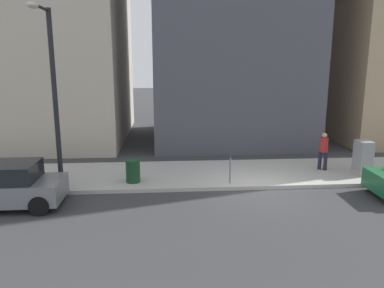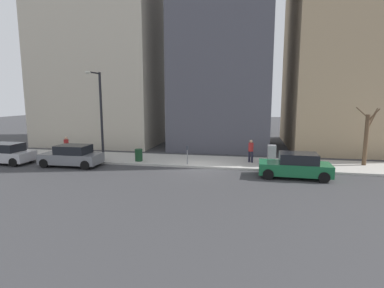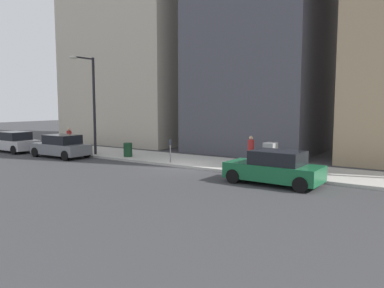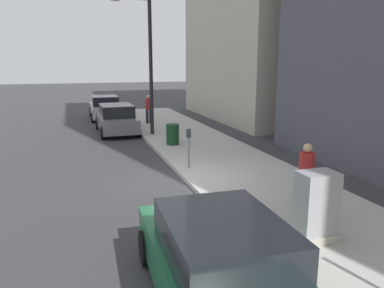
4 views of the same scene
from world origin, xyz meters
name	(u,v)px [view 2 (image 2 of 4)]	position (x,y,z in m)	size (l,w,h in m)	color
ground_plane	(201,168)	(0.00, 0.00, 0.00)	(120.00, 120.00, 0.00)	#38383A
sidewalk	(205,161)	(2.00, 0.00, 0.07)	(4.00, 36.00, 0.15)	#B2AFA8
parked_car_green	(295,166)	(-1.26, -6.02, 0.74)	(2.05, 4.26, 1.52)	#196038
parked_car_grey	(72,156)	(-1.03, 9.12, 0.74)	(1.97, 4.22, 1.52)	slate
parked_car_silver	(5,154)	(-1.16, 14.54, 0.74)	(1.95, 4.22, 1.52)	#B7B7BC
parking_meter	(187,153)	(0.45, 1.04, 0.98)	(0.14, 0.10, 1.35)	slate
utility_box	(272,155)	(1.30, -4.79, 0.85)	(0.83, 0.61, 1.43)	#A8A399
streetlamp	(99,109)	(0.28, 7.53, 4.02)	(1.97, 0.32, 6.50)	black
bare_tree	(366,137)	(2.61, -11.21, 2.10)	(1.51, 1.74, 4.07)	brown
trash_bin	(139,155)	(0.90, 4.85, 0.60)	(0.56, 0.56, 0.90)	#14381E
pedestrian_near_meter	(251,150)	(2.03, -3.36, 1.09)	(0.36, 0.36, 1.66)	#1E1E2D
pedestrian_midblock	(66,146)	(1.06, 10.90, 1.09)	(0.38, 0.36, 1.66)	#1E1E2D
office_tower_left	(364,5)	(11.91, -13.34, 13.29)	(12.82, 12.82, 26.58)	tan
office_block_center	(222,48)	(10.02, -0.42, 9.63)	(9.03, 9.03, 19.25)	#4C4C56
office_tower_right	(109,60)	(11.50, 12.05, 8.91)	(12.01, 12.01, 17.83)	#BCB29E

